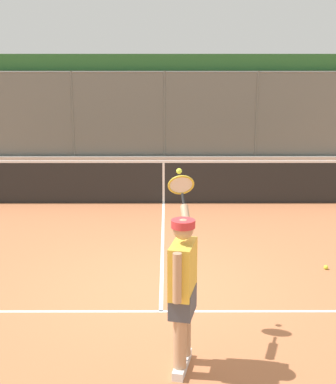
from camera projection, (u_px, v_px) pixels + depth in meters
The scene contains 6 objects.
ground_plane at pixel (162, 287), 7.26m from camera, with size 60.00×60.00×0.00m, color #B76B42.
court_line_markings at pixel (161, 325), 6.21m from camera, with size 8.62×9.61×0.01m.
fence_backdrop at pixel (165, 107), 17.08m from camera, with size 20.43×1.37×3.32m.
tennis_net at pixel (164, 181), 11.55m from camera, with size 11.08×0.09×1.07m.
tennis_player at pixel (183, 284), 5.14m from camera, with size 0.31×1.37×1.87m.
tennis_ball_near_net at pixel (326, 267), 7.89m from camera, with size 0.07×0.07×0.07m, color #CCDB33.
Camera 1 is at (-0.08, 6.73, 3.02)m, focal length 48.97 mm.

